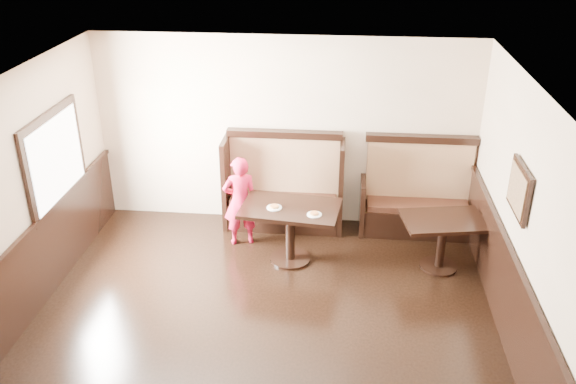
# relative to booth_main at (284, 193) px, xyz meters

# --- Properties ---
(ground) EXTENTS (7.00, 7.00, 0.00)m
(ground) POSITION_rel_booth_main_xyz_m (0.00, -3.30, -0.53)
(ground) COLOR black
(ground) RESTS_ON ground
(room_shell) EXTENTS (7.00, 7.00, 7.00)m
(room_shell) POSITION_rel_booth_main_xyz_m (-0.30, -3.01, 0.14)
(room_shell) COLOR beige
(room_shell) RESTS_ON ground
(booth_main) EXTENTS (1.75, 0.72, 1.45)m
(booth_main) POSITION_rel_booth_main_xyz_m (0.00, 0.00, 0.00)
(booth_main) COLOR black
(booth_main) RESTS_ON ground
(booth_neighbor) EXTENTS (1.65, 0.72, 1.45)m
(booth_neighbor) POSITION_rel_booth_main_xyz_m (1.95, -0.00, -0.05)
(booth_neighbor) COLOR black
(booth_neighbor) RESTS_ON ground
(table_main) EXTENTS (1.36, 0.94, 0.81)m
(table_main) POSITION_rel_booth_main_xyz_m (0.19, -1.00, 0.10)
(table_main) COLOR black
(table_main) RESTS_ON ground
(table_neighbor) EXTENTS (1.16, 0.87, 0.73)m
(table_neighbor) POSITION_rel_booth_main_xyz_m (2.19, -1.00, 0.02)
(table_neighbor) COLOR black
(table_neighbor) RESTS_ON ground
(child) EXTENTS (0.55, 0.45, 1.32)m
(child) POSITION_rel_booth_main_xyz_m (-0.55, -0.60, 0.13)
(child) COLOR red
(child) RESTS_ON ground
(pizza_plate_left) EXTENTS (0.20, 0.20, 0.04)m
(pizza_plate_left) POSITION_rel_booth_main_xyz_m (-0.02, -1.06, 0.30)
(pizza_plate_left) COLOR white
(pizza_plate_left) RESTS_ON table_main
(pizza_plate_right) EXTENTS (0.19, 0.19, 0.04)m
(pizza_plate_right) POSITION_rel_booth_main_xyz_m (0.52, -1.20, 0.30)
(pizza_plate_right) COLOR white
(pizza_plate_right) RESTS_ON table_main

